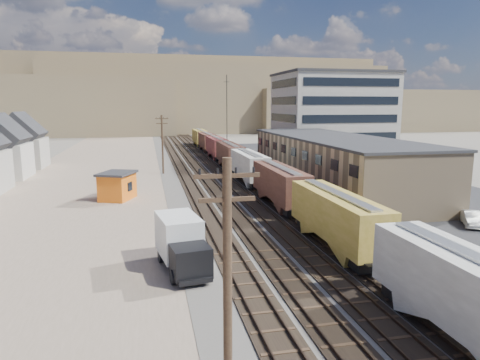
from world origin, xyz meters
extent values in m
plane|color=#6B6356|center=(0.00, 0.00, 0.00)|extent=(300.00, 300.00, 0.00)
cube|color=#4C4742|center=(0.00, 50.00, 0.03)|extent=(18.00, 200.00, 0.06)
cube|color=#89735E|center=(-20.00, 40.00, 0.01)|extent=(24.00, 180.00, 0.03)
cube|color=#232326|center=(22.00, 35.00, 0.02)|extent=(26.00, 120.00, 0.04)
cube|color=black|center=(-5.00, 50.00, 0.10)|extent=(2.60, 200.00, 0.08)
cube|color=#38281E|center=(-5.72, 50.00, 0.22)|extent=(0.08, 200.00, 0.16)
cube|color=#38281E|center=(-4.28, 50.00, 0.22)|extent=(0.08, 200.00, 0.16)
cube|color=black|center=(-2.00, 50.00, 0.10)|extent=(2.60, 200.00, 0.08)
cube|color=#38281E|center=(-2.72, 50.00, 0.22)|extent=(0.08, 200.00, 0.16)
cube|color=#38281E|center=(-1.28, 50.00, 0.22)|extent=(0.08, 200.00, 0.16)
cube|color=black|center=(1.00, 50.00, 0.10)|extent=(2.60, 200.00, 0.08)
cube|color=#38281E|center=(0.28, 50.00, 0.22)|extent=(0.08, 200.00, 0.16)
cube|color=#38281E|center=(1.72, 50.00, 0.22)|extent=(0.08, 200.00, 0.16)
cube|color=black|center=(3.80, 50.00, 0.10)|extent=(2.60, 200.00, 0.08)
cube|color=#38281E|center=(3.08, 50.00, 0.22)|extent=(0.08, 200.00, 0.16)
cube|color=#38281E|center=(4.52, 50.00, 0.22)|extent=(0.08, 200.00, 0.16)
cube|color=black|center=(3.80, -10.49, 0.75)|extent=(2.20, 2.20, 0.90)
cube|color=#B0AFA5|center=(3.80, -15.56, 2.90)|extent=(3.00, 13.34, 3.40)
cube|color=#B7B7B2|center=(3.80, -15.56, 4.68)|extent=(0.90, 12.32, 0.16)
cube|color=black|center=(3.80, -5.44, 0.75)|extent=(2.20, 2.20, 0.90)
cube|color=black|center=(3.80, 4.71, 0.75)|extent=(2.20, 2.20, 0.90)
cube|color=olive|center=(3.80, -0.36, 2.90)|extent=(3.00, 13.34, 3.40)
cube|color=#B7B7B2|center=(3.80, -0.36, 4.68)|extent=(0.90, 12.32, 0.16)
cube|color=black|center=(3.80, 9.76, 0.75)|extent=(2.20, 2.20, 0.90)
cube|color=black|center=(3.80, 19.91, 0.75)|extent=(2.20, 2.20, 0.90)
cube|color=#46271E|center=(3.80, 14.84, 2.90)|extent=(3.00, 13.34, 3.40)
cube|color=#B7B7B2|center=(3.80, 14.84, 4.68)|extent=(0.90, 12.32, 0.16)
cube|color=black|center=(3.80, 24.96, 0.75)|extent=(2.20, 2.20, 0.90)
cube|color=black|center=(3.80, 35.11, 0.75)|extent=(2.20, 2.20, 0.90)
cube|color=#B0AFA5|center=(3.80, 30.04, 2.90)|extent=(3.00, 13.34, 3.40)
cube|color=#B7B7B2|center=(3.80, 30.04, 4.68)|extent=(0.90, 12.32, 0.16)
cube|color=black|center=(3.80, 40.16, 0.75)|extent=(2.20, 2.20, 0.90)
cube|color=black|center=(3.80, 50.31, 0.75)|extent=(2.20, 2.20, 0.90)
cube|color=#46271E|center=(3.80, 45.24, 2.90)|extent=(3.00, 13.34, 3.40)
cube|color=#B7B7B2|center=(3.80, 45.24, 4.68)|extent=(0.90, 12.33, 0.16)
cube|color=black|center=(3.80, 55.36, 0.75)|extent=(2.20, 2.20, 0.90)
cube|color=black|center=(3.80, 65.51, 0.75)|extent=(2.20, 2.20, 0.90)
cube|color=maroon|center=(3.80, 60.44, 2.90)|extent=(3.00, 13.34, 3.40)
cube|color=#B7B7B2|center=(3.80, 60.44, 4.68)|extent=(0.90, 12.32, 0.16)
cube|color=black|center=(3.80, 70.56, 0.75)|extent=(2.20, 2.20, 0.90)
cube|color=black|center=(3.80, 80.71, 0.75)|extent=(2.20, 2.20, 0.90)
cube|color=#46271E|center=(3.80, 75.64, 2.90)|extent=(3.00, 13.34, 3.40)
cube|color=#B7B7B2|center=(3.80, 75.64, 4.68)|extent=(0.90, 12.32, 0.16)
cube|color=black|center=(3.80, 85.76, 0.75)|extent=(2.20, 2.20, 0.90)
cube|color=black|center=(3.80, 95.91, 0.75)|extent=(2.20, 2.20, 0.90)
cube|color=olive|center=(3.80, 90.84, 2.90)|extent=(3.00, 13.34, 3.40)
cube|color=#B7B7B2|center=(3.80, 90.84, 4.68)|extent=(0.90, 12.32, 0.16)
cube|color=tan|center=(15.00, 25.00, 3.50)|extent=(12.00, 40.00, 7.00)
cube|color=#2D2D30|center=(15.00, 25.00, 7.10)|extent=(12.40, 40.40, 0.30)
cube|color=black|center=(8.95, 25.00, 2.20)|extent=(0.12, 36.00, 1.20)
cube|color=black|center=(8.95, 25.00, 5.20)|extent=(0.12, 36.00, 1.20)
cube|color=#9E998E|center=(28.00, 55.00, 9.00)|extent=(22.00, 18.00, 18.00)
cube|color=#2D2D30|center=(28.00, 55.00, 18.20)|extent=(22.60, 18.60, 0.50)
cube|color=black|center=(16.95, 55.00, 9.00)|extent=(0.12, 16.00, 16.00)
cube|color=black|center=(28.00, 45.95, 9.00)|extent=(20.00, 0.12, 16.00)
cylinder|color=#382619|center=(-8.50, -18.00, 5.00)|extent=(0.32, 0.32, 10.00)
cube|color=#382619|center=(-8.50, -18.00, 9.40)|extent=(2.20, 0.14, 0.14)
cube|color=#382619|center=(-8.50, -18.00, 8.60)|extent=(1.90, 0.14, 0.14)
cylinder|color=black|center=(-7.90, -18.00, 9.55)|extent=(0.08, 0.08, 0.22)
cylinder|color=#382619|center=(-8.50, 42.00, 5.00)|extent=(0.32, 0.32, 10.00)
cube|color=#382619|center=(-8.50, 42.00, 9.40)|extent=(2.20, 0.14, 0.14)
cube|color=#382619|center=(-8.50, 42.00, 8.60)|extent=(1.90, 0.14, 0.14)
cylinder|color=black|center=(-7.90, 42.00, 9.55)|extent=(0.08, 0.08, 0.22)
cylinder|color=black|center=(6.00, 60.00, 9.00)|extent=(0.16, 0.16, 18.00)
cube|color=black|center=(6.00, 60.00, 16.50)|extent=(1.20, 0.08, 0.08)
cube|color=#B7B2A8|center=(-34.00, 43.00, 2.75)|extent=(8.00, 8.00, 5.50)
cube|color=#9E998E|center=(-34.00, 55.00, 2.75)|extent=(8.00, 8.00, 5.50)
cube|color=#2D2D30|center=(-34.00, 55.00, 6.40)|extent=(8.15, 8.16, 8.15)
cube|color=brown|center=(-60.00, 150.00, 11.00)|extent=(120.00, 40.00, 22.00)
cube|color=brown|center=(20.00, 160.00, 14.00)|extent=(140.00, 45.00, 28.00)
cube|color=brown|center=(90.00, 150.00, 9.00)|extent=(110.00, 38.00, 18.00)
cube|color=brown|center=(-10.00, 180.00, 16.00)|extent=(200.00, 60.00, 32.00)
cube|color=silver|center=(-9.02, -1.17, 2.26)|extent=(3.39, 4.89, 2.94)
cube|color=black|center=(-8.49, -4.52, 1.47)|extent=(2.81, 2.62, 2.03)
cube|color=black|center=(-8.81, -2.51, 0.51)|extent=(3.29, 7.05, 0.34)
cylinder|color=black|center=(-9.66, -4.71, 0.51)|extent=(0.49, 1.06, 1.02)
cylinder|color=black|center=(-7.99, -0.10, 0.51)|extent=(0.49, 1.06, 1.02)
cube|color=orange|center=(-14.86, 22.67, 1.62)|extent=(4.64, 5.23, 3.24)
cube|color=#2D2D30|center=(-14.86, 22.67, 3.34)|extent=(5.21, 5.79, 0.27)
cube|color=black|center=(-13.32, 22.04, 1.73)|extent=(0.51, 1.04, 1.08)
imported|color=silver|center=(19.70, 3.06, 0.70)|extent=(3.40, 4.42, 1.40)
imported|color=navy|center=(25.09, 59.86, 0.85)|extent=(5.47, 6.69, 1.69)
imported|color=silver|center=(28.93, 53.95, 0.79)|extent=(2.11, 4.72, 1.58)
camera|label=1|loc=(-11.02, -31.61, 11.70)|focal=32.00mm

